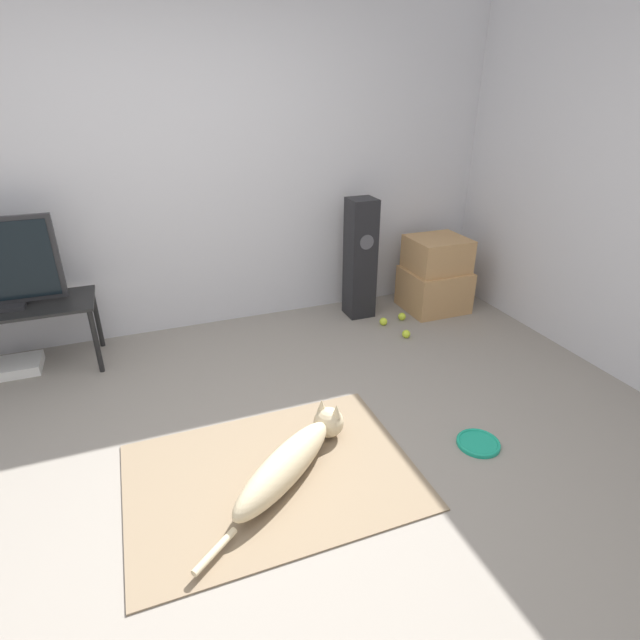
{
  "coord_description": "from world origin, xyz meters",
  "views": [
    {
      "loc": [
        -0.42,
        -1.86,
        1.86
      ],
      "look_at": [
        0.64,
        0.9,
        0.45
      ],
      "focal_mm": 28.0,
      "sensor_mm": 36.0,
      "label": 1
    }
  ],
  "objects": [
    {
      "name": "tennis_ball_near_speaker",
      "position": [
        1.64,
        1.53,
        0.03
      ],
      "size": [
        0.07,
        0.07,
        0.07
      ],
      "color": "#C6E033",
      "rests_on": "ground_plane"
    },
    {
      "name": "ground_plane",
      "position": [
        0.0,
        0.0,
        0.0
      ],
      "size": [
        12.0,
        12.0,
        0.0
      ],
      "primitive_type": "plane",
      "color": "gray"
    },
    {
      "name": "dog",
      "position": [
        0.17,
        0.06,
        0.11
      ],
      "size": [
        0.96,
        0.78,
        0.23
      ],
      "color": "beige",
      "rests_on": "area_rug"
    },
    {
      "name": "game_console",
      "position": [
        -1.33,
        1.77,
        0.04
      ],
      "size": [
        0.32,
        0.28,
        0.07
      ],
      "color": "white",
      "rests_on": "ground_plane"
    },
    {
      "name": "tennis_ball_loose_on_carpet",
      "position": [
        1.44,
        1.49,
        0.03
      ],
      "size": [
        0.07,
        0.07,
        0.07
      ],
      "color": "#C6E033",
      "rests_on": "ground_plane"
    },
    {
      "name": "cardboard_box_upper",
      "position": [
        2.03,
        1.67,
        0.51
      ],
      "size": [
        0.48,
        0.44,
        0.28
      ],
      "color": "tan",
      "rests_on": "cardboard_box_lower"
    },
    {
      "name": "area_rug",
      "position": [
        0.07,
        0.09,
        0.01
      ],
      "size": [
        1.47,
        1.06,
        0.01
      ],
      "color": "#847056",
      "rests_on": "ground_plane"
    },
    {
      "name": "tennis_ball_by_boxes",
      "position": [
        1.51,
        1.22,
        0.03
      ],
      "size": [
        0.07,
        0.07,
        0.07
      ],
      "color": "#C6E033",
      "rests_on": "ground_plane"
    },
    {
      "name": "tv_stand",
      "position": [
        -1.31,
        1.75,
        0.44
      ],
      "size": [
        1.13,
        0.47,
        0.5
      ],
      "color": "black",
      "rests_on": "ground_plane"
    },
    {
      "name": "floor_speaker",
      "position": [
        1.34,
        1.78,
        0.51
      ],
      "size": [
        0.22,
        0.23,
        1.02
      ],
      "color": "black",
      "rests_on": "ground_plane"
    },
    {
      "name": "frisbee",
      "position": [
        1.23,
        -0.08,
        0.01
      ],
      "size": [
        0.24,
        0.24,
        0.03
      ],
      "color": "#199E7A",
      "rests_on": "ground_plane"
    },
    {
      "name": "wall_back",
      "position": [
        0.0,
        2.1,
        1.27
      ],
      "size": [
        8.0,
        0.06,
        2.55
      ],
      "color": "silver",
      "rests_on": "ground_plane"
    },
    {
      "name": "cardboard_box_lower",
      "position": [
        2.03,
        1.65,
        0.18
      ],
      "size": [
        0.52,
        0.48,
        0.37
      ],
      "color": "tan",
      "rests_on": "ground_plane"
    }
  ]
}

